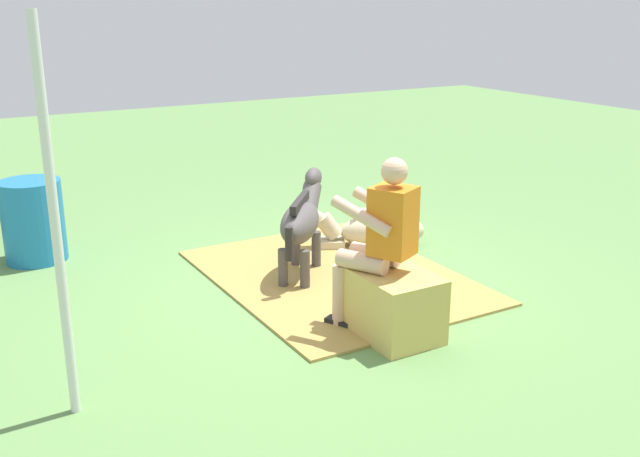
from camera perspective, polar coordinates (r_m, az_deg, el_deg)
ground_plane at (r=6.69m, az=0.19°, el=-4.46°), size 24.00×24.00×0.00m
hay_patch at (r=6.88m, az=1.13°, el=-3.72°), size 2.74×2.06×0.02m
hay_bale at (r=5.66m, az=5.77°, el=-5.93°), size 0.68×0.52×0.51m
person_seated at (r=5.57m, az=4.56°, el=-0.57°), size 0.72×0.59×1.39m
pony_standing at (r=6.80m, az=-1.41°, el=0.68°), size 1.12×1.00×0.90m
pony_lying at (r=7.67m, az=4.12°, el=-0.12°), size 0.84×1.32×0.42m
water_barrel at (r=7.75m, az=-21.34°, el=0.55°), size 0.59×0.59×0.81m
tent_pole_left at (r=4.55m, az=-19.81°, el=0.15°), size 0.06×0.06×2.44m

